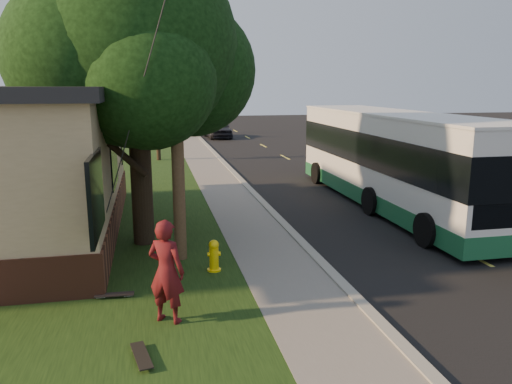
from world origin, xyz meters
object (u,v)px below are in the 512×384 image
Objects in this scene: bare_tree_near at (157,124)px; leafy_tree at (136,50)px; transit_bus at (394,157)px; distant_car at (217,128)px; skateboard_main at (141,356)px; skateboard_spare at (114,295)px; traffic_signal at (200,98)px; bare_tree_far at (161,114)px; fire_hydrant at (214,256)px; skateboarder at (166,271)px; utility_pole at (175,69)px.

leafy_tree is at bearing -92.50° from bare_tree_near.
transit_bus is 2.73× the size of distant_car.
skateboard_spare is at bearing 102.73° from skateboard_main.
bare_tree_near is at bearing 88.14° from skateboard_main.
bare_tree_far is at bearing -131.19° from traffic_signal.
bare_tree_far is (-0.40, 30.00, 1.57)m from fire_hydrant.
distant_car reaches higher than fire_hydrant.
leafy_tree reaches higher than skateboard_spare.
transit_bus is (8.69, 2.60, -3.38)m from leafy_tree.
distant_car is (5.24, 32.57, -0.25)m from skateboarder.
bare_tree_far is at bearing 106.89° from transit_bus.
skateboard_spare is at bearing -93.80° from bare_tree_near.
skateboarder is at bearing -103.54° from distant_car.
utility_pole is 33.26m from traffic_signal.
utility_pole is at bearing -90.60° from bare_tree_far.
traffic_signal is at bearing 81.46° from skateboard_spare.
fire_hydrant is at bearing -54.62° from utility_pole.
bare_tree_far reaches higher than transit_bus.
transit_bus is 25.18m from distant_car.
skateboarder is at bearing -96.65° from traffic_signal.
skateboard_main is 34.29m from distant_car.
utility_pole is 5.17m from skateboard_spare.
distant_car is (-3.02, 24.98, -1.01)m from transit_bus.
distant_car reaches higher than skateboard_spare.
skateboarder is at bearing -85.06° from leafy_tree.
utility_pole is 10.19× the size of skateboard_main.
skateboarder is (0.43, -4.99, -4.14)m from leafy_tree.
bare_tree_near is at bearing -59.28° from skateboarder.
traffic_signal is 6.18× the size of skateboard_main.
fire_hydrant is 0.09× the size of leafy_tree.
fire_hydrant is 0.18× the size of bare_tree_far.
transit_bus is at bearing 36.41° from fire_hydrant.
fire_hydrant is at bearing 26.31° from skateboard_spare.
bare_tree_far is (1.17, 27.35, -3.16)m from leafy_tree.
leafy_tree reaches higher than bare_tree_near.
skateboard_spare is (-2.17, -1.07, -0.31)m from fire_hydrant.
traffic_signal is at bearing 97.95° from transit_bus.
traffic_signal is at bearing 83.42° from utility_pole.
leafy_tree is 15.66m from bare_tree_near.
utility_pole is at bearing -96.58° from traffic_signal.
distant_car is at bearing 67.76° from bare_tree_near.
skateboarder is 1.87m from skateboard_spare.
transit_bus is (8.02, -12.75, -0.37)m from bare_tree_near.
leafy_tree is 8.01m from skateboard_main.
bare_tree_far is 0.73× the size of traffic_signal.
distant_car is at bearing 82.28° from fire_hydrant.
leafy_tree is at bearing 89.73° from skateboard_main.
fire_hydrant is 0.83× the size of skateboard_main.
bare_tree_far is at bearing 178.47° from distant_car.
bare_tree_near is at bearing -116.65° from distant_car.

